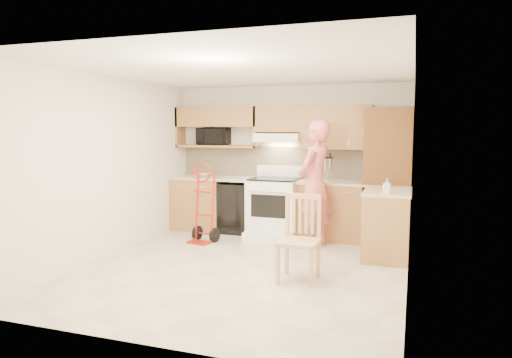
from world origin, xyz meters
The scene contains 28 objects.
floor centered at (0.00, 0.00, -0.01)m, with size 4.00×4.50×0.02m, color beige.
ceiling centered at (0.00, 0.00, 2.51)m, with size 4.00×4.50×0.02m, color white.
wall_back centered at (0.00, 2.26, 1.25)m, with size 4.00×0.02×2.50m, color beige.
wall_front centered at (0.00, -2.26, 1.25)m, with size 4.00×0.02×2.50m, color beige.
wall_left centered at (-2.01, 0.00, 1.25)m, with size 0.02×4.50×2.50m, color beige.
wall_right centered at (2.01, 0.00, 1.25)m, with size 0.02×4.50×2.50m, color beige.
backsplash centered at (0.00, 2.23, 1.20)m, with size 3.92×0.03×0.55m, color beige.
lower_cab_left centered at (-1.55, 1.95, 0.45)m, with size 0.90×0.60×0.90m, color #A66E3F.
dishwasher centered at (-0.80, 1.95, 0.42)m, with size 0.60×0.60×0.85m, color black.
lower_cab_right centered at (0.83, 1.95, 0.45)m, with size 1.14×0.60×0.90m, color #A66E3F.
countertop_left centered at (-1.25, 1.95, 0.92)m, with size 1.50×0.63×0.04m, color beige.
countertop_right centered at (0.83, 1.95, 0.92)m, with size 1.14×0.63×0.04m, color beige.
cab_return_right centered at (1.70, 1.15, 0.45)m, with size 0.60×1.00×0.90m, color #A66E3F.
countertop_return centered at (1.70, 1.15, 0.92)m, with size 0.63×1.00×0.04m, color beige.
pantry_tall centered at (1.65, 1.95, 1.05)m, with size 0.70×0.60×2.10m, color brown.
upper_cab_left centered at (-1.25, 2.08, 1.98)m, with size 1.50×0.33×0.34m, color #A66E3F.
upper_shelf_mw centered at (-1.25, 2.08, 1.47)m, with size 1.50×0.33×0.04m, color #A66E3F.
upper_cab_center centered at (-0.12, 2.08, 1.94)m, with size 0.76×0.33×0.44m, color #A66E3F.
upper_cab_right centered at (0.83, 2.08, 1.80)m, with size 1.14×0.33×0.70m, color #A66E3F.
range_hood centered at (-0.12, 2.02, 1.63)m, with size 0.76×0.46×0.14m, color white.
knife_strip centered at (0.55, 2.21, 1.24)m, with size 0.40×0.05×0.29m, color black, non-canonical shape.
microwave centered at (-1.32, 2.08, 1.64)m, with size 0.55×0.37×0.30m, color black.
range centered at (-0.11, 1.70, 0.58)m, with size 0.79×1.03×1.16m, color white, non-canonical shape.
person centered at (0.63, 1.35, 0.95)m, with size 0.70×0.46×1.91m, color #E06662.
hand_truck centered at (-1.09, 1.07, 0.57)m, with size 0.45×0.41×1.15m, color #A82112, non-canonical shape.
dining_chair centered at (0.78, -0.25, 0.50)m, with size 0.45×0.49×1.01m, color tan, non-canonical shape.
soap_bottle centered at (1.70, 0.84, 1.04)m, with size 0.09×0.09×0.19m, color white.
bowl centered at (-1.45, 1.95, 0.97)m, with size 0.24×0.24×0.06m, color white.
Camera 1 is at (2.02, -5.44, 1.80)m, focal length 32.61 mm.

